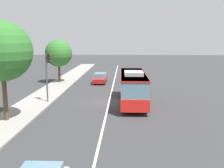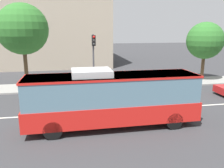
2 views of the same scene
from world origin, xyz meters
TOP-DOWN VIEW (x-y plane):
  - ground_plane at (0.00, 0.00)m, footprint 160.00×160.00m
  - sidewalk_kerb at (0.00, 7.63)m, footprint 80.00×3.52m
  - lane_centre_line at (0.00, 0.00)m, footprint 76.00×0.16m
  - transit_bus at (-0.18, -2.47)m, footprint 10.03×2.60m
  - sedan_red at (12.34, 2.06)m, footprint 4.52×1.86m
  - sedan_blue at (15.59, -2.73)m, footprint 4.53×1.89m
  - traffic_light_near_corner at (-0.34, 6.24)m, footprint 0.34×0.62m
  - street_tree_kerbside_left at (-6.73, 7.91)m, footprint 4.73×4.73m
  - street_tree_kerbside_centre at (12.07, 8.18)m, footprint 4.00×4.00m

SIDE VIEW (x-z plane):
  - ground_plane at x=0.00m, z-range 0.00..0.00m
  - lane_centre_line at x=0.00m, z-range 0.00..0.01m
  - sidewalk_kerb at x=0.00m, z-range 0.00..0.14m
  - sedan_red at x=12.34m, z-range -0.01..1.46m
  - sedan_blue at x=15.59m, z-range -0.01..1.46m
  - transit_bus at x=-0.18m, z-range 0.08..3.54m
  - traffic_light_near_corner at x=-0.34m, z-range 0.96..6.16m
  - street_tree_kerbside_centre at x=12.07m, z-range 1.21..7.65m
  - street_tree_kerbside_left at x=-6.73m, z-range 1.63..9.66m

